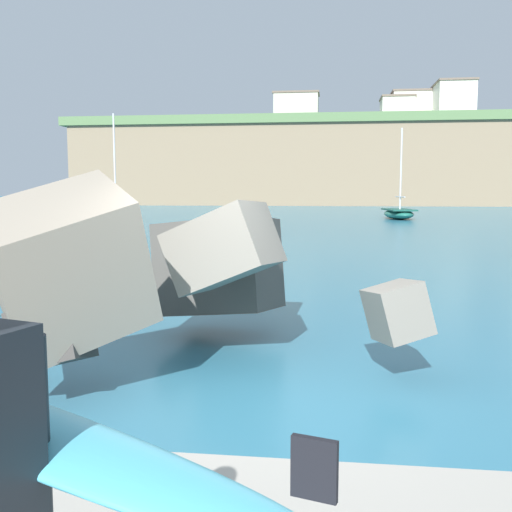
# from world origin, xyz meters

# --- Properties ---
(ground_plane) EXTENTS (400.00, 400.00, 0.00)m
(ground_plane) POSITION_xyz_m (0.00, 0.00, 0.00)
(ground_plane) COLOR #2D6B84
(breakwater_jetty) EXTENTS (29.28, 6.39, 3.02)m
(breakwater_jetty) POSITION_xyz_m (2.46, 1.35, 1.25)
(breakwater_jetty) COLOR slate
(breakwater_jetty) RESTS_ON ground
(boat_near_left) EXTENTS (4.29, 5.56, 7.19)m
(boat_near_left) POSITION_xyz_m (-14.02, 33.00, 0.46)
(boat_near_left) COLOR #EAC64C
(boat_near_left) RESTS_ON ground
(boat_near_right) EXTENTS (2.44, 4.69, 6.52)m
(boat_near_right) POSITION_xyz_m (5.55, 38.16, 0.44)
(boat_near_right) COLOR #1E6656
(boat_near_right) RESTS_ON ground
(mooring_buoy_inner) EXTENTS (0.44, 0.44, 0.44)m
(mooring_buoy_inner) POSITION_xyz_m (-5.50, 32.87, 0.22)
(mooring_buoy_inner) COLOR yellow
(mooring_buoy_inner) RESTS_ON ground
(headland_bluff) EXTENTS (100.54, 44.14, 12.20)m
(headland_bluff) POSITION_xyz_m (13.36, 94.94, 6.12)
(headland_bluff) COLOR #847056
(headland_bluff) RESTS_ON ground
(station_building_west) EXTENTS (5.37, 6.15, 5.02)m
(station_building_west) POSITION_xyz_m (11.13, 94.54, 14.73)
(station_building_west) COLOR silver
(station_building_west) RESTS_ON headland_bluff
(station_building_central) EXTENTS (7.60, 4.97, 5.87)m
(station_building_central) POSITION_xyz_m (13.96, 94.31, 15.15)
(station_building_central) COLOR beige
(station_building_central) RESTS_ON headland_bluff
(station_building_east) EXTENTS (7.58, 5.19, 5.91)m
(station_building_east) POSITION_xyz_m (-5.30, 93.97, 15.17)
(station_building_east) COLOR #B2ADA3
(station_building_east) RESTS_ON headland_bluff
(station_building_annex) EXTENTS (5.67, 8.02, 6.29)m
(station_building_annex) POSITION_xyz_m (19.04, 89.61, 15.37)
(station_building_annex) COLOR silver
(station_building_annex) RESTS_ON headland_bluff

